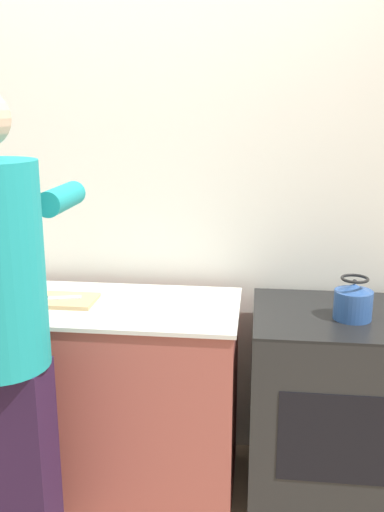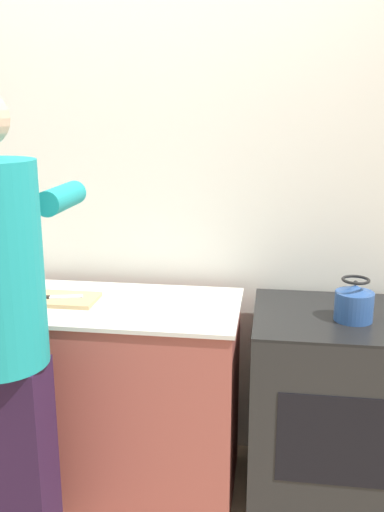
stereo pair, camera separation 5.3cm
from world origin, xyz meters
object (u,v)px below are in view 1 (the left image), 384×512
person (1,332)px  kettle (353,301)px  knife (53,298)px  cutting_board (53,300)px  oven (333,408)px

person → kettle: (1.28, 0.51, -0.01)m
knife → kettle: 1.28m
person → cutting_board: 0.53m
person → knife: bearing=90.8°
cutting_board → oven: bearing=1.4°
knife → kettle: bearing=-14.0°
oven → kettle: kettle is taller
knife → kettle: kettle is taller
oven → person: size_ratio=0.49×
oven → knife: 1.33m
person → cutting_board: bearing=91.0°
oven → cutting_board: (-1.24, -0.03, 0.47)m
oven → cutting_board: cutting_board is taller
person → knife: person is taller
person → knife: size_ratio=7.70×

